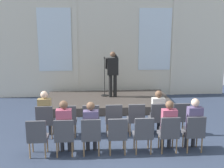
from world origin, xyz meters
TOP-DOWN VIEW (x-y plane):
  - ground_plane at (0.00, 0.00)m, footprint 14.30×14.30m
  - rear_partition at (0.02, 5.50)m, footprint 10.54×0.14m
  - stage_platform at (0.00, 3.94)m, footprint 4.73×2.51m
  - speaker at (0.21, 4.16)m, footprint 0.51×0.69m
  - mic_stand at (-0.10, 4.33)m, footprint 0.28×0.28m
  - chair_r0_c0 at (-1.90, 1.00)m, footprint 0.46×0.44m
  - audience_r0_c0 at (-1.90, 1.08)m, footprint 0.36×0.39m
  - chair_r0_c1 at (-1.27, 1.00)m, footprint 0.46×0.44m
  - chair_r0_c2 at (-0.63, 1.00)m, footprint 0.46×0.44m
  - chair_r0_c3 at (0.00, 1.00)m, footprint 0.46×0.44m
  - chair_r0_c4 at (0.63, 1.00)m, footprint 0.46×0.44m
  - chair_r0_c5 at (1.27, 1.00)m, footprint 0.46×0.44m
  - audience_r0_c5 at (1.27, 1.08)m, footprint 0.36×0.39m
  - chair_r0_c6 at (1.90, 1.00)m, footprint 0.46×0.44m
  - chair_r1_c0 at (-1.90, -0.15)m, footprint 0.46×0.44m
  - chair_r1_c1 at (-1.27, -0.15)m, footprint 0.46×0.44m
  - audience_r1_c1 at (-1.27, -0.07)m, footprint 0.36×0.39m
  - chair_r1_c2 at (-0.63, -0.15)m, footprint 0.46×0.44m
  - audience_r1_c2 at (-0.63, -0.07)m, footprint 0.36×0.39m
  - chair_r1_c3 at (0.00, -0.15)m, footprint 0.46×0.44m
  - chair_r1_c4 at (0.63, -0.15)m, footprint 0.46×0.44m
  - chair_r1_c5 at (1.27, -0.15)m, footprint 0.46×0.44m
  - audience_r1_c5 at (1.27, -0.07)m, footprint 0.36×0.39m
  - chair_r1_c6 at (1.90, -0.15)m, footprint 0.46×0.44m
  - audience_r1_c6 at (1.90, -0.07)m, footprint 0.36×0.39m

SIDE VIEW (x-z plane):
  - ground_plane at x=0.00m, z-range 0.00..0.00m
  - stage_platform at x=0.00m, z-range 0.00..0.30m
  - chair_r0_c0 at x=-1.90m, z-range 0.06..1.00m
  - chair_r0_c1 at x=-1.27m, z-range 0.06..1.00m
  - chair_r0_c2 at x=-0.63m, z-range 0.06..1.00m
  - chair_r0_c3 at x=0.00m, z-range 0.06..1.00m
  - chair_r0_c4 at x=0.63m, z-range 0.06..1.00m
  - chair_r0_c5 at x=1.27m, z-range 0.06..1.00m
  - chair_r0_c6 at x=1.90m, z-range 0.06..1.00m
  - chair_r1_c0 at x=-1.90m, z-range 0.06..1.00m
  - chair_r1_c1 at x=-1.27m, z-range 0.06..1.00m
  - chair_r1_c2 at x=-0.63m, z-range 0.06..1.00m
  - chair_r1_c3 at x=0.00m, z-range 0.06..1.00m
  - chair_r1_c4 at x=0.63m, z-range 0.06..1.00m
  - chair_r1_c5 at x=1.27m, z-range 0.06..1.00m
  - chair_r1_c6 at x=1.90m, z-range 0.06..1.00m
  - mic_stand at x=-0.10m, z-range -0.14..1.41m
  - audience_r0_c5 at x=1.27m, z-range 0.07..1.36m
  - audience_r1_c5 at x=1.27m, z-range 0.07..1.38m
  - audience_r1_c2 at x=-0.63m, z-range 0.07..1.40m
  - audience_r0_c0 at x=-1.90m, z-range 0.07..1.40m
  - audience_r1_c6 at x=1.90m, z-range 0.07..1.43m
  - audience_r1_c1 at x=-1.27m, z-range 0.07..1.44m
  - speaker at x=0.21m, z-range 0.45..2.22m
  - rear_partition at x=0.02m, z-range 0.01..4.48m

